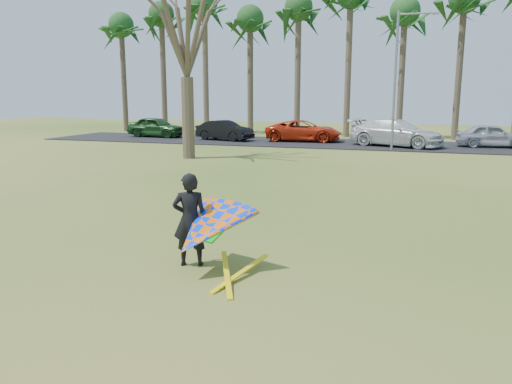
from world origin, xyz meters
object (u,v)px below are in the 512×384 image
(car_1, at_px, (225,130))
(car_3, at_px, (396,133))
(bare_tree_left, at_px, (186,22))
(car_4, at_px, (492,136))
(car_0, at_px, (156,127))
(streetlight, at_px, (398,74))
(car_2, at_px, (304,131))
(kite_flyer, at_px, (204,227))

(car_1, bearing_deg, car_3, -78.42)
(bare_tree_left, bearing_deg, car_4, 33.43)
(car_3, distance_m, car_4, 5.90)
(bare_tree_left, xyz_separation_m, car_0, (-7.88, 10.65, -6.08))
(streetlight, relative_size, car_3, 1.35)
(car_2, distance_m, kite_flyer, 26.42)
(streetlight, height_order, car_4, streetlight)
(car_4, bearing_deg, kite_flyer, 159.85)
(car_1, xyz_separation_m, car_3, (11.95, -0.49, 0.15))
(streetlight, distance_m, car_3, 4.19)
(car_0, distance_m, kite_flyer, 30.44)
(car_0, xyz_separation_m, car_3, (18.00, -1.42, 0.08))
(car_1, height_order, car_3, car_3)
(car_2, xyz_separation_m, car_4, (12.11, -0.17, -0.01))
(car_0, bearing_deg, car_3, -91.89)
(kite_flyer, bearing_deg, car_1, 110.84)
(car_2, bearing_deg, car_0, 85.79)
(streetlight, xyz_separation_m, car_0, (-18.04, 3.65, -3.63))
(car_2, relative_size, car_4, 1.25)
(car_1, relative_size, kite_flyer, 1.79)
(car_0, relative_size, car_1, 1.06)
(car_3, bearing_deg, car_1, 107.22)
(car_3, xyz_separation_m, kite_flyer, (-2.36, -24.69, -0.06))
(car_3, relative_size, kite_flyer, 2.47)
(streetlight, distance_m, car_4, 7.64)
(car_2, bearing_deg, car_1, 95.31)
(car_1, relative_size, car_2, 0.81)
(bare_tree_left, distance_m, car_0, 14.58)
(bare_tree_left, bearing_deg, kite_flyer, -63.35)
(car_0, distance_m, car_3, 18.06)
(bare_tree_left, distance_m, streetlight, 12.58)
(streetlight, xyz_separation_m, car_2, (-6.38, 3.66, -3.67))
(car_0, relative_size, car_4, 1.07)
(car_4, bearing_deg, streetlight, 118.56)
(streetlight, bearing_deg, car_2, 150.20)
(streetlight, height_order, car_1, streetlight)
(car_1, distance_m, car_2, 5.68)
(car_2, xyz_separation_m, car_3, (6.35, -1.43, 0.12))
(car_0, distance_m, car_4, 23.76)
(bare_tree_left, height_order, streetlight, bare_tree_left)
(car_2, distance_m, car_4, 12.11)
(car_4, distance_m, kite_flyer, 27.19)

